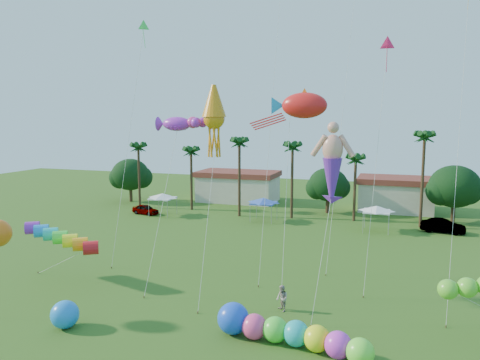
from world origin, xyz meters
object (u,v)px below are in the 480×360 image
(spectator_b, at_px, (282,298))
(caterpillar_inflatable, at_px, (286,332))
(car_a, at_px, (146,209))
(blue_ball, at_px, (65,314))
(car_b, at_px, (443,226))

(spectator_b, relative_size, caterpillar_inflatable, 0.19)
(car_a, height_order, blue_ball, blue_ball)
(car_a, relative_size, caterpillar_inflatable, 0.41)
(caterpillar_inflatable, distance_m, blue_ball, 13.93)
(spectator_b, height_order, blue_ball, spectator_b)
(car_a, relative_size, blue_ball, 2.23)
(car_a, xyz_separation_m, caterpillar_inflatable, (27.06, -30.54, 0.15))
(car_a, height_order, spectator_b, spectator_b)
(blue_ball, bearing_deg, car_a, 112.10)
(caterpillar_inflatable, bearing_deg, car_a, 140.74)
(caterpillar_inflatable, relative_size, blue_ball, 5.42)
(caterpillar_inflatable, bearing_deg, car_b, 80.48)
(car_b, xyz_separation_m, blue_ball, (-24.72, -34.64, 0.09))
(car_b, xyz_separation_m, spectator_b, (-12.35, -27.66, 0.11))
(blue_ball, bearing_deg, car_b, 54.49)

